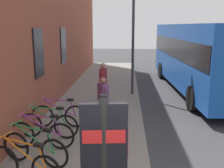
# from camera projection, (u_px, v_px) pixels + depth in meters

# --- Properties ---
(ground) EXTENTS (60.00, 60.00, 0.00)m
(ground) POSITION_uv_depth(u_px,v_px,m) (170.00, 119.00, 9.62)
(ground) COLOR #38383A
(sidewalk_pavement) EXTENTS (24.00, 3.50, 0.12)m
(sidewalk_pavement) POSITION_uv_depth(u_px,v_px,m) (99.00, 101.00, 11.71)
(sidewalk_pavement) COLOR gray
(sidewalk_pavement) RESTS_ON ground
(bicycle_leaning_wall) EXTENTS (0.71, 1.69, 0.97)m
(bicycle_leaning_wall) POSITION_uv_depth(u_px,v_px,m) (25.00, 165.00, 5.45)
(bicycle_leaning_wall) COLOR black
(bicycle_leaning_wall) RESTS_ON sidewalk_pavement
(bicycle_by_door) EXTENTS (0.67, 1.70, 0.97)m
(bicycle_by_door) POSITION_uv_depth(u_px,v_px,m) (35.00, 149.00, 6.17)
(bicycle_by_door) COLOR black
(bicycle_by_door) RESTS_ON sidewalk_pavement
(bicycle_under_window) EXTENTS (0.48, 1.77, 0.97)m
(bicycle_under_window) POSITION_uv_depth(u_px,v_px,m) (41.00, 134.00, 7.00)
(bicycle_under_window) COLOR black
(bicycle_under_window) RESTS_ON sidewalk_pavement
(bicycle_end_of_row) EXTENTS (0.48, 1.77, 0.97)m
(bicycle_end_of_row) POSITION_uv_depth(u_px,v_px,m) (48.00, 125.00, 7.67)
(bicycle_end_of_row) COLOR black
(bicycle_end_of_row) RESTS_ON sidewalk_pavement
(bicycle_mid_rack) EXTENTS (0.48, 1.77, 0.97)m
(bicycle_mid_rack) POSITION_uv_depth(u_px,v_px,m) (59.00, 115.00, 8.49)
(bicycle_mid_rack) COLOR black
(bicycle_mid_rack) RESTS_ON sidewalk_pavement
(transit_info_sign) EXTENTS (0.14, 0.56, 2.40)m
(transit_info_sign) POSITION_uv_depth(u_px,v_px,m) (104.00, 160.00, 3.18)
(transit_info_sign) COLOR black
(transit_info_sign) RESTS_ON sidewalk_pavement
(city_bus) EXTENTS (10.62, 3.11, 3.35)m
(city_bus) POSITION_uv_depth(u_px,v_px,m) (198.00, 53.00, 13.48)
(city_bus) COLOR #1951B2
(city_bus) RESTS_ON ground
(pedestrian_crossing_street) EXTENTS (0.63, 0.29, 1.68)m
(pedestrian_crossing_street) POSITION_uv_depth(u_px,v_px,m) (103.00, 79.00, 11.05)
(pedestrian_crossing_street) COLOR #723F72
(pedestrian_crossing_street) RESTS_ON sidewalk_pavement
(pedestrian_by_facade) EXTENTS (0.53, 0.40, 1.53)m
(pedestrian_by_facade) POSITION_uv_depth(u_px,v_px,m) (103.00, 95.00, 8.76)
(pedestrian_by_facade) COLOR maroon
(pedestrian_by_facade) RESTS_ON sidewalk_pavement
(pedestrian_near_bus) EXTENTS (0.34, 0.62, 1.68)m
(pedestrian_near_bus) POSITION_uv_depth(u_px,v_px,m) (111.00, 147.00, 4.81)
(pedestrian_near_bus) COLOR brown
(pedestrian_near_bus) RESTS_ON sidewalk_pavement
(street_lamp) EXTENTS (0.28, 0.28, 5.62)m
(street_lamp) POSITION_uv_depth(u_px,v_px,m) (133.00, 22.00, 12.11)
(street_lamp) COLOR #333338
(street_lamp) RESTS_ON sidewalk_pavement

